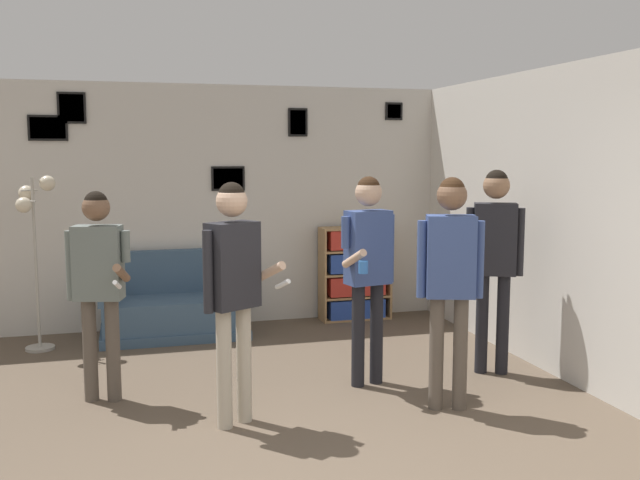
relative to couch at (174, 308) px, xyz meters
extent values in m
cube|color=beige|center=(0.53, 0.42, 1.06)|extent=(7.59, 0.06, 2.70)
cube|color=black|center=(1.46, 0.38, 2.00)|extent=(0.22, 0.02, 0.32)
cube|color=gray|center=(1.46, 0.37, 2.00)|extent=(0.18, 0.01, 0.28)
cube|color=black|center=(0.66, 0.38, 1.37)|extent=(0.37, 0.02, 0.27)
cube|color=beige|center=(0.66, 0.37, 1.37)|extent=(0.33, 0.01, 0.23)
cube|color=black|center=(2.64, 0.38, 2.14)|extent=(0.21, 0.02, 0.20)
cube|color=gray|center=(2.64, 0.37, 2.14)|extent=(0.17, 0.01, 0.16)
cube|color=black|center=(-0.98, 0.38, 2.12)|extent=(0.29, 0.02, 0.33)
cube|color=beige|center=(-0.98, 0.37, 2.12)|extent=(0.24, 0.01, 0.28)
cube|color=black|center=(-1.22, 0.38, 1.91)|extent=(0.39, 0.02, 0.27)
cube|color=gray|center=(-1.22, 0.37, 1.91)|extent=(0.35, 0.01, 0.22)
cube|color=beige|center=(3.15, -1.90, 1.06)|extent=(0.06, 6.97, 2.70)
cube|color=#3D5670|center=(0.00, -0.05, -0.24)|extent=(1.53, 0.80, 0.10)
cube|color=#3D5670|center=(0.00, -0.05, -0.03)|extent=(1.47, 0.74, 0.32)
cube|color=#3D5670|center=(0.00, 0.28, 0.36)|extent=(1.47, 0.14, 0.47)
cube|color=#3D5670|center=(-0.71, -0.05, 0.22)|extent=(0.12, 0.74, 0.18)
cube|color=#3D5670|center=(0.71, -0.05, 0.22)|extent=(0.12, 0.74, 0.18)
cube|color=#A87F51|center=(1.70, 0.20, 0.25)|extent=(0.02, 0.30, 1.09)
cube|color=#A87F51|center=(2.51, 0.20, 0.25)|extent=(0.02, 0.30, 1.09)
cube|color=#A87F51|center=(2.11, 0.34, 0.25)|extent=(0.82, 0.01, 1.09)
cube|color=#A87F51|center=(2.11, 0.20, -0.28)|extent=(0.78, 0.30, 0.02)
cube|color=#A87F51|center=(2.11, 0.20, 0.78)|extent=(0.78, 0.30, 0.02)
cube|color=#A87F51|center=(2.11, 0.20, -0.02)|extent=(0.78, 0.30, 0.02)
cube|color=#A87F51|center=(2.11, 0.20, 0.25)|extent=(0.78, 0.30, 0.02)
cube|color=#A87F51|center=(2.11, 0.20, 0.52)|extent=(0.78, 0.30, 0.02)
cube|color=#2847A3|center=(2.11, 0.19, -0.16)|extent=(0.67, 0.26, 0.22)
cube|color=red|center=(2.11, 0.19, 0.11)|extent=(0.67, 0.26, 0.22)
cube|color=#2847A3|center=(2.11, 0.19, 0.39)|extent=(0.67, 0.26, 0.22)
cube|color=red|center=(2.11, 0.19, 0.66)|extent=(0.67, 0.26, 0.22)
cylinder|color=#ADA89E|center=(-1.33, -0.22, -0.28)|extent=(0.28, 0.28, 0.03)
cylinder|color=#ADA89E|center=(-1.33, -0.22, 0.58)|extent=(0.03, 0.03, 1.68)
cylinder|color=#ADA89E|center=(-1.26, -0.22, 1.39)|extent=(0.02, 0.16, 0.02)
sphere|color=beige|center=(-1.19, -0.22, 1.36)|extent=(0.15, 0.15, 0.15)
cylinder|color=#ADA89E|center=(-1.37, -0.16, 1.29)|extent=(0.15, 0.09, 0.02)
sphere|color=beige|center=(-1.40, -0.10, 1.26)|extent=(0.15, 0.15, 0.15)
cylinder|color=#ADA89E|center=(-1.37, -0.28, 1.19)|extent=(0.15, 0.09, 0.02)
sphere|color=beige|center=(-1.40, -0.34, 1.16)|extent=(0.15, 0.15, 0.15)
cylinder|color=brown|center=(-0.78, -1.89, 0.11)|extent=(0.11, 0.11, 0.82)
cylinder|color=brown|center=(-0.60, -1.93, 0.11)|extent=(0.11, 0.11, 0.82)
cube|color=slate|center=(-0.69, -1.91, 0.81)|extent=(0.40, 0.28, 0.58)
sphere|color=brown|center=(-0.69, -1.91, 1.24)|extent=(0.21, 0.21, 0.21)
sphere|color=black|center=(-0.69, -1.91, 1.28)|extent=(0.18, 0.18, 0.18)
cylinder|color=slate|center=(-0.48, -1.97, 0.94)|extent=(0.07, 0.07, 0.25)
cylinder|color=brown|center=(-0.52, -2.10, 0.75)|extent=(0.14, 0.30, 0.18)
cylinder|color=white|center=(-0.55, -2.23, 0.69)|extent=(0.07, 0.15, 0.09)
cylinder|color=slate|center=(-0.90, -1.86, 0.79)|extent=(0.07, 0.07, 0.54)
cylinder|color=#B7AD99|center=(0.16, -2.73, 0.14)|extent=(0.11, 0.11, 0.86)
cylinder|color=#B7AD99|center=(0.32, -2.64, 0.14)|extent=(0.11, 0.11, 0.86)
cube|color=#232328|center=(0.24, -2.68, 0.87)|extent=(0.41, 0.35, 0.61)
sphere|color=#D1A889|center=(0.24, -2.68, 1.32)|extent=(0.22, 0.22, 0.22)
sphere|color=black|center=(0.24, -2.68, 1.36)|extent=(0.19, 0.19, 0.19)
cylinder|color=#232328|center=(0.43, -2.58, 1.01)|extent=(0.07, 0.07, 0.26)
cylinder|color=#D1A889|center=(0.50, -2.70, 0.81)|extent=(0.21, 0.30, 0.19)
cylinder|color=white|center=(0.57, -2.83, 0.75)|extent=(0.10, 0.14, 0.09)
cylinder|color=#232328|center=(0.05, -2.79, 0.85)|extent=(0.07, 0.07, 0.57)
cylinder|color=black|center=(1.37, -2.12, 0.14)|extent=(0.11, 0.11, 0.87)
cylinder|color=black|center=(1.54, -2.08, 0.14)|extent=(0.11, 0.11, 0.87)
cube|color=#384C84|center=(1.46, -2.10, 0.88)|extent=(0.39, 0.27, 0.61)
sphere|color=#D1A889|center=(1.46, -2.10, 1.33)|extent=(0.22, 0.22, 0.22)
sphere|color=#382314|center=(1.46, -2.10, 1.37)|extent=(0.19, 0.19, 0.19)
cylinder|color=#384C84|center=(1.67, -2.05, 0.86)|extent=(0.07, 0.07, 0.58)
cylinder|color=#384C84|center=(1.25, -2.14, 1.02)|extent=(0.07, 0.07, 0.26)
cylinder|color=#D1A889|center=(1.27, -2.28, 0.82)|extent=(0.12, 0.32, 0.19)
cylinder|color=blue|center=(1.30, -2.42, 0.77)|extent=(0.08, 0.08, 0.10)
cylinder|color=brown|center=(1.77, -2.78, 0.14)|extent=(0.11, 0.11, 0.87)
cylinder|color=brown|center=(1.94, -2.84, 0.14)|extent=(0.11, 0.11, 0.87)
cube|color=#384C84|center=(1.86, -2.81, 0.89)|extent=(0.40, 0.30, 0.62)
sphere|color=brown|center=(1.86, -2.81, 1.35)|extent=(0.23, 0.23, 0.23)
sphere|color=#382314|center=(1.86, -2.81, 1.39)|extent=(0.19, 0.19, 0.19)
cylinder|color=#384C84|center=(2.06, -2.88, 0.87)|extent=(0.07, 0.07, 0.58)
cylinder|color=#384C84|center=(1.65, -2.74, 0.87)|extent=(0.07, 0.07, 0.58)
cylinder|color=black|center=(2.54, -2.06, 0.15)|extent=(0.11, 0.11, 0.89)
cylinder|color=black|center=(2.71, -2.13, 0.15)|extent=(0.11, 0.11, 0.89)
cube|color=#232328|center=(2.63, -2.09, 0.91)|extent=(0.41, 0.33, 0.63)
sphere|color=#997051|center=(2.63, -2.09, 1.38)|extent=(0.23, 0.23, 0.23)
sphere|color=black|center=(2.63, -2.09, 1.42)|extent=(0.20, 0.20, 0.20)
cylinder|color=#232328|center=(2.82, -2.18, 0.89)|extent=(0.07, 0.07, 0.59)
cylinder|color=#232328|center=(2.43, -2.00, 0.89)|extent=(0.07, 0.07, 0.59)
camera|label=1|loc=(-0.49, -7.62, 1.67)|focal=40.00mm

